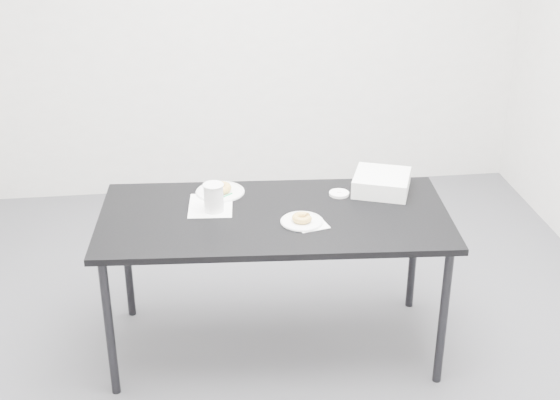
{
  "coord_description": "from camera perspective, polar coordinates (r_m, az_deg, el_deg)",
  "views": [
    {
      "loc": [
        -0.4,
        -3.32,
        2.47
      ],
      "look_at": [
        0.02,
        0.02,
        0.83
      ],
      "focal_mm": 50.0,
      "sensor_mm": 36.0,
      "label": 1
    }
  ],
  "objects": [
    {
      "name": "scorecard",
      "position": [
        3.85,
        -5.1,
        -0.41
      ],
      "size": [
        0.23,
        0.29,
        0.0
      ],
      "primitive_type": "cube",
      "rotation": [
        0.0,
        0.0,
        -0.08
      ],
      "color": "white",
      "rests_on": "table"
    },
    {
      "name": "logo_patch",
      "position": [
        3.93,
        -3.9,
        0.23
      ],
      "size": [
        0.05,
        0.05,
        0.0
      ],
      "primitive_type": "cube",
      "rotation": [
        0.0,
        0.0,
        -0.08
      ],
      "color": "green",
      "rests_on": "scorecard"
    },
    {
      "name": "pen",
      "position": [
        3.92,
        -4.19,
        0.2
      ],
      "size": [
        0.1,
        0.08,
        0.01
      ],
      "primitive_type": "cylinder",
      "rotation": [
        0.0,
        1.57,
        0.67
      ],
      "color": "#0D944D",
      "rests_on": "scorecard"
    },
    {
      "name": "bakery_box",
      "position": [
        4.01,
        7.44,
        1.27
      ],
      "size": [
        0.35,
        0.35,
        0.09
      ],
      "primitive_type": "cube",
      "rotation": [
        0.0,
        0.0,
        -0.36
      ],
      "color": "white",
      "rests_on": "table"
    },
    {
      "name": "napkin",
      "position": [
        3.66,
        2.26,
        -1.76
      ],
      "size": [
        0.17,
        0.17,
        0.0
      ],
      "primitive_type": "cube",
      "rotation": [
        0.0,
        0.0,
        0.25
      ],
      "color": "white",
      "rests_on": "table"
    },
    {
      "name": "plate_far",
      "position": [
        3.98,
        -4.41,
        0.59
      ],
      "size": [
        0.25,
        0.25,
        0.01
      ],
      "primitive_type": "cylinder",
      "color": "white",
      "rests_on": "table"
    },
    {
      "name": "floor",
      "position": [
        4.15,
        -0.23,
        -10.56
      ],
      "size": [
        4.0,
        4.0,
        0.0
      ],
      "primitive_type": "plane",
      "color": "#525358",
      "rests_on": "ground"
    },
    {
      "name": "cup_lid",
      "position": [
        3.96,
        4.34,
        0.47
      ],
      "size": [
        0.1,
        0.1,
        0.01
      ],
      "primitive_type": "cylinder",
      "color": "white",
      "rests_on": "table"
    },
    {
      "name": "donut_far",
      "position": [
        3.97,
        -4.42,
        0.89
      ],
      "size": [
        0.14,
        0.14,
        0.04
      ],
      "primitive_type": "torus",
      "rotation": [
        0.0,
        0.0,
        0.25
      ],
      "color": "gold",
      "rests_on": "plate_far"
    },
    {
      "name": "table",
      "position": [
        3.78,
        -0.42,
        -1.84
      ],
      "size": [
        1.74,
        0.91,
        0.77
      ],
      "rotation": [
        0.0,
        0.0,
        -0.07
      ],
      "color": "black",
      "rests_on": "floor"
    },
    {
      "name": "plate_near",
      "position": [
        3.67,
        1.62,
        -1.57
      ],
      "size": [
        0.2,
        0.2,
        0.01
      ],
      "primitive_type": "cylinder",
      "color": "white",
      "rests_on": "napkin"
    },
    {
      "name": "coffee_cup",
      "position": [
        3.77,
        -4.87,
        0.18
      ],
      "size": [
        0.09,
        0.09,
        0.14
      ],
      "primitive_type": "cylinder",
      "color": "white",
      "rests_on": "table"
    },
    {
      "name": "wall_back",
      "position": [
        5.45,
        -2.9,
        14.0
      ],
      "size": [
        4.0,
        0.02,
        2.7
      ],
      "primitive_type": "cube",
      "color": "silver",
      "rests_on": "floor"
    },
    {
      "name": "donut_near",
      "position": [
        3.67,
        1.62,
        -1.32
      ],
      "size": [
        0.1,
        0.1,
        0.03
      ],
      "primitive_type": "torus",
      "rotation": [
        0.0,
        0.0,
        0.11
      ],
      "color": "gold",
      "rests_on": "plate_near"
    }
  ]
}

